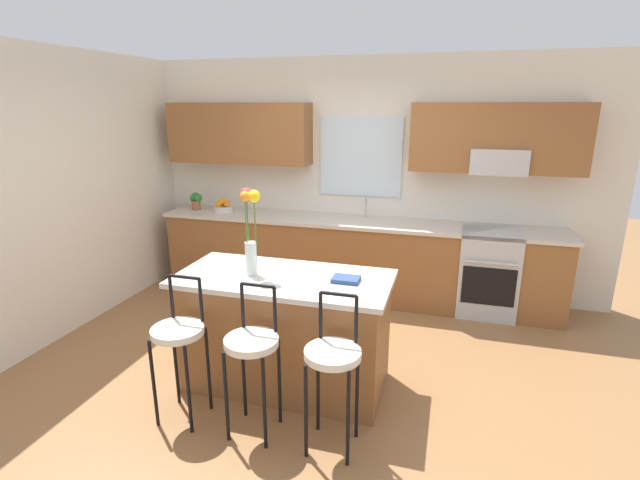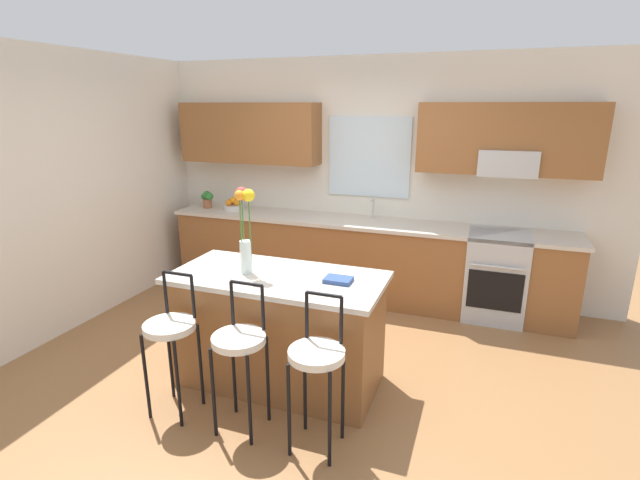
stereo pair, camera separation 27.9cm
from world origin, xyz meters
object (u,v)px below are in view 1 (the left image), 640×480
at_px(bar_stool_middle, 252,348).
at_px(potted_plant_small, 196,200).
at_px(bar_stool_near, 179,337).
at_px(bar_stool_far, 333,360).
at_px(cookbook, 346,279).
at_px(flower_vase, 250,226).
at_px(fruit_bowl_oranges, 223,207).
at_px(kitchen_island, 285,330).
at_px(oven_range, 487,271).

xyz_separation_m(bar_stool_middle, potted_plant_small, (-1.86, 2.52, 0.40)).
relative_size(bar_stool_near, bar_stool_far, 1.00).
bearing_deg(bar_stool_middle, cookbook, 52.70).
xyz_separation_m(bar_stool_near, cookbook, (1.03, 0.63, 0.30)).
xyz_separation_m(bar_stool_middle, cookbook, (0.48, 0.63, 0.30)).
relative_size(flower_vase, fruit_bowl_oranges, 2.78).
bearing_deg(cookbook, bar_stool_middle, -127.30).
distance_m(cookbook, fruit_bowl_oranges, 2.73).
bearing_deg(bar_stool_near, fruit_bowl_oranges, 110.54).
bearing_deg(fruit_bowl_oranges, potted_plant_small, -179.37).
height_order(flower_vase, cookbook, flower_vase).
bearing_deg(kitchen_island, oven_range, 49.43).
relative_size(oven_range, bar_stool_middle, 0.88).
distance_m(oven_range, cookbook, 2.23).
xyz_separation_m(oven_range, bar_stool_near, (-2.16, -2.49, 0.18)).
relative_size(bar_stool_near, potted_plant_small, 4.84).
distance_m(oven_range, bar_stool_far, 2.72).
bearing_deg(kitchen_island, bar_stool_middle, -90.00).
bearing_deg(bar_stool_near, potted_plant_small, 117.52).
bearing_deg(bar_stool_near, bar_stool_far, 0.00).
bearing_deg(oven_range, bar_stool_near, -130.96).
xyz_separation_m(bar_stool_middle, fruit_bowl_oranges, (-1.50, 2.52, 0.34)).
bearing_deg(bar_stool_far, bar_stool_middle, 180.00).
height_order(kitchen_island, bar_stool_middle, bar_stool_middle).
bearing_deg(potted_plant_small, kitchen_island, -45.73).
relative_size(bar_stool_far, potted_plant_small, 4.84).
bearing_deg(oven_range, kitchen_island, -130.57).
bearing_deg(fruit_bowl_oranges, flower_vase, -57.27).
bearing_deg(kitchen_island, fruit_bowl_oranges, 128.00).
relative_size(bar_stool_middle, potted_plant_small, 4.84).
height_order(bar_stool_middle, potted_plant_small, potted_plant_small).
distance_m(oven_range, fruit_bowl_oranges, 3.15).
bearing_deg(bar_stool_far, kitchen_island, 132.13).
bearing_deg(oven_range, fruit_bowl_oranges, 179.49).
relative_size(kitchen_island, bar_stool_middle, 1.58).
bearing_deg(bar_stool_middle, oven_range, 57.08).
xyz_separation_m(bar_stool_middle, flower_vase, (-0.25, 0.58, 0.67)).
bearing_deg(flower_vase, fruit_bowl_oranges, 122.73).
relative_size(oven_range, bar_stool_far, 0.88).
distance_m(bar_stool_near, cookbook, 1.25).
distance_m(bar_stool_near, flower_vase, 0.94).
relative_size(cookbook, potted_plant_small, 0.93).
bearing_deg(bar_stool_middle, bar_stool_near, 180.00).
relative_size(bar_stool_middle, fruit_bowl_oranges, 4.34).
bearing_deg(fruit_bowl_oranges, bar_stool_far, -50.96).
xyz_separation_m(bar_stool_near, bar_stool_middle, (0.55, 0.00, 0.00)).
bearing_deg(kitchen_island, bar_stool_near, -132.13).
relative_size(fruit_bowl_oranges, potted_plant_small, 1.12).
xyz_separation_m(oven_range, bar_stool_middle, (-1.61, -2.49, 0.18)).
relative_size(kitchen_island, cookbook, 8.22).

